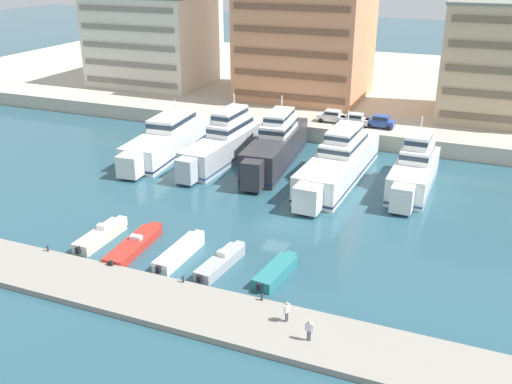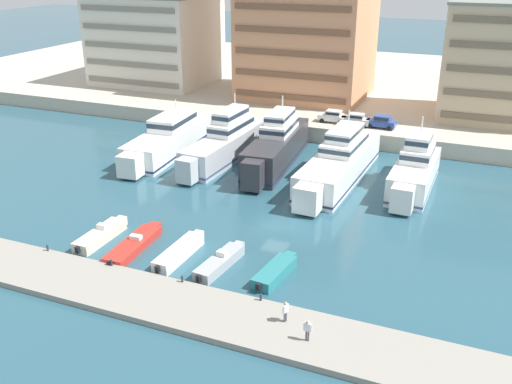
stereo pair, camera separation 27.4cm
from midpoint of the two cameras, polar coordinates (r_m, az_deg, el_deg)
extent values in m
plane|color=#285160|center=(57.07, 1.85, -3.25)|extent=(400.00, 400.00, 0.00)
cube|color=#BCB29E|center=(113.88, 13.02, 10.13)|extent=(180.00, 70.00, 2.25)
cube|color=gray|center=(43.96, -5.85, -11.70)|extent=(120.00, 5.89, 0.51)
cube|color=white|center=(78.04, -8.86, 5.03)|extent=(6.05, 18.53, 3.14)
cube|color=white|center=(69.60, -12.59, 2.60)|extent=(2.78, 2.56, 2.67)
cube|color=#192347|center=(78.35, -8.81, 4.32)|extent=(6.11, 18.72, 0.24)
cube|color=white|center=(78.51, -8.52, 7.03)|extent=(4.25, 7.90, 1.76)
cube|color=#233342|center=(78.46, -8.53, 7.15)|extent=(4.30, 7.98, 0.63)
cylinder|color=silver|center=(79.04, -8.23, 8.49)|extent=(0.16, 0.16, 1.80)
cube|color=white|center=(86.48, -6.00, 6.46)|extent=(4.10, 1.18, 0.20)
cube|color=silver|center=(74.73, -3.12, 4.55)|extent=(4.58, 18.27, 3.34)
cube|color=silver|center=(66.58, -7.06, 2.15)|extent=(2.20, 2.02, 2.84)
cube|color=#334C7F|center=(75.08, -3.10, 3.77)|extent=(4.63, 18.45, 0.24)
cube|color=white|center=(75.16, -2.68, 6.62)|extent=(3.32, 7.73, 1.54)
cube|color=#233342|center=(75.12, -2.68, 6.73)|extent=(3.36, 7.81, 0.55)
cube|color=white|center=(74.75, -2.70, 7.73)|extent=(2.59, 6.03, 1.49)
cube|color=#233342|center=(74.71, -2.70, 7.84)|extent=(2.62, 6.09, 0.54)
cylinder|color=silver|center=(75.33, -2.32, 9.15)|extent=(0.16, 0.16, 1.80)
cube|color=silver|center=(83.10, -0.07, 5.94)|extent=(3.32, 1.03, 0.20)
cube|color=#333338|center=(72.72, 1.90, 4.28)|extent=(5.54, 17.92, 3.90)
cube|color=#333338|center=(63.90, -0.48, 1.71)|extent=(2.42, 2.23, 3.31)
cube|color=#192347|center=(73.13, 1.89, 3.34)|extent=(5.60, 18.10, 0.24)
cube|color=white|center=(73.14, 2.22, 6.58)|extent=(3.80, 7.65, 1.44)
cube|color=#233342|center=(73.10, 2.22, 6.69)|extent=(3.85, 7.73, 0.52)
cube|color=white|center=(72.78, 2.23, 7.58)|extent=(2.97, 5.97, 1.21)
cube|color=#233342|center=(72.74, 2.23, 7.67)|extent=(3.00, 6.03, 0.44)
cylinder|color=silver|center=(73.44, 2.48, 8.93)|extent=(0.16, 0.16, 1.80)
cube|color=#333338|center=(81.53, 3.68, 5.67)|extent=(3.56, 1.18, 0.20)
cube|color=white|center=(68.64, 8.19, 2.63)|extent=(5.60, 19.98, 3.27)
cube|color=white|center=(58.87, 5.07, -0.64)|extent=(2.73, 2.50, 2.78)
cube|color=#192347|center=(69.01, 8.14, 1.80)|extent=(5.65, 20.18, 0.24)
cube|color=white|center=(69.24, 8.66, 4.82)|extent=(4.07, 8.46, 1.39)
cube|color=#233342|center=(69.19, 8.67, 4.93)|extent=(4.13, 8.55, 0.50)
cube|color=white|center=(68.84, 8.73, 5.87)|extent=(3.18, 6.60, 1.28)
cube|color=#233342|center=(68.80, 8.73, 5.97)|extent=(3.22, 6.67, 0.46)
cylinder|color=silver|center=(69.57, 9.10, 7.35)|extent=(0.16, 0.16, 1.80)
cube|color=white|center=(78.34, 10.38, 4.48)|extent=(4.11, 1.07, 0.20)
cube|color=white|center=(67.58, 15.38, 1.66)|extent=(4.29, 13.35, 3.20)
cube|color=white|center=(60.56, 14.28, -0.64)|extent=(2.28, 2.08, 2.72)
cube|color=#334C7F|center=(67.94, 15.29, 0.84)|extent=(4.33, 13.49, 0.24)
cube|color=white|center=(67.73, 15.71, 3.80)|extent=(3.27, 5.63, 1.52)
cube|color=#233342|center=(67.68, 15.73, 3.92)|extent=(3.31, 5.69, 0.55)
cube|color=white|center=(67.27, 15.85, 5.03)|extent=(2.55, 4.39, 1.52)
cube|color=#233342|center=(67.23, 15.86, 5.15)|extent=(2.58, 4.44, 0.55)
cylinder|color=silver|center=(67.61, 16.10, 6.56)|extent=(0.16, 0.16, 1.80)
cube|color=white|center=(74.46, 16.16, 2.95)|extent=(3.48, 0.95, 0.20)
cube|color=beige|center=(55.60, -15.45, -4.28)|extent=(1.70, 6.18, 1.03)
cube|color=beige|center=(58.03, -13.45, -2.88)|extent=(0.93, 0.76, 0.88)
cube|color=silver|center=(55.59, -15.25, -3.39)|extent=(0.93, 0.60, 0.49)
cube|color=#283847|center=(55.75, -15.09, -3.20)|extent=(0.84, 0.08, 0.30)
cube|color=black|center=(53.31, -17.55, -5.59)|extent=(0.36, 0.28, 0.60)
cube|color=red|center=(53.38, -12.30, -5.28)|extent=(2.40, 7.49, 0.80)
cube|color=red|center=(56.49, -10.21, -3.46)|extent=(1.14, 0.95, 0.68)
cube|color=silver|center=(53.53, -12.05, -4.47)|extent=(1.12, 0.66, 0.38)
cube|color=#283847|center=(53.71, -11.91, -4.28)|extent=(0.99, 0.14, 0.23)
cube|color=black|center=(50.49, -14.55, -7.05)|extent=(0.38, 0.30, 0.60)
cube|color=white|center=(51.19, -7.84, -6.05)|extent=(1.70, 6.53, 1.07)
cube|color=white|center=(53.87, -5.89, -4.40)|extent=(0.87, 0.72, 0.91)
cube|color=black|center=(48.64, -9.94, -7.65)|extent=(0.37, 0.29, 0.60)
cube|color=#9EA3A8|center=(49.41, -3.78, -7.09)|extent=(2.17, 6.20, 0.95)
cube|color=#9EA3A8|center=(51.90, -1.83, -5.48)|extent=(0.92, 0.78, 0.81)
cube|color=silver|center=(49.40, -3.52, -6.16)|extent=(0.91, 0.68, 0.45)
cube|color=#283847|center=(49.57, -3.36, -5.95)|extent=(0.78, 0.16, 0.27)
cube|color=black|center=(47.03, -5.87, -8.64)|extent=(0.39, 0.32, 0.60)
cube|color=teal|center=(47.96, 1.76, -8.05)|extent=(2.27, 5.40, 0.95)
cube|color=teal|center=(50.26, 3.32, -6.53)|extent=(1.00, 0.85, 0.80)
cube|color=black|center=(45.77, 0.14, -9.47)|extent=(0.39, 0.32, 0.60)
cube|color=white|center=(84.08, 7.48, 7.40)|extent=(4.13, 1.79, 0.80)
cube|color=white|center=(83.85, 7.60, 7.88)|extent=(2.13, 1.60, 0.68)
cube|color=#1E2833|center=(83.85, 7.60, 7.88)|extent=(2.09, 1.62, 0.37)
cylinder|color=black|center=(83.77, 6.41, 7.11)|extent=(0.64, 0.23, 0.64)
cylinder|color=black|center=(85.34, 6.75, 7.39)|extent=(0.64, 0.23, 0.64)
cylinder|color=black|center=(83.05, 8.19, 6.88)|extent=(0.64, 0.23, 0.64)
cylinder|color=black|center=(84.63, 8.51, 7.17)|extent=(0.64, 0.23, 0.64)
cube|color=#B7BCC1|center=(82.84, 9.68, 7.04)|extent=(4.10, 1.71, 0.80)
cube|color=#B7BCC1|center=(82.62, 9.82, 7.52)|extent=(2.10, 1.56, 0.68)
cube|color=#1E2833|center=(82.62, 9.82, 7.52)|extent=(2.06, 1.58, 0.37)
cylinder|color=black|center=(82.44, 8.61, 6.74)|extent=(0.64, 0.22, 0.64)
cylinder|color=black|center=(84.03, 8.90, 7.03)|extent=(0.64, 0.22, 0.64)
cylinder|color=black|center=(81.89, 10.45, 6.51)|extent=(0.64, 0.22, 0.64)
cylinder|color=black|center=(83.49, 10.71, 6.80)|extent=(0.64, 0.22, 0.64)
cube|color=#28428E|center=(82.49, 12.20, 6.78)|extent=(4.19, 1.93, 0.80)
cube|color=#28428E|center=(82.26, 12.34, 7.26)|extent=(2.19, 1.68, 0.68)
cube|color=#1E2833|center=(82.26, 12.34, 7.26)|extent=(2.14, 1.69, 0.37)
cylinder|color=black|center=(82.10, 11.11, 6.50)|extent=(0.65, 0.26, 0.64)
cylinder|color=black|center=(83.69, 11.42, 6.79)|extent=(0.65, 0.26, 0.64)
cylinder|color=black|center=(81.52, 12.95, 6.23)|extent=(0.65, 0.26, 0.64)
cylinder|color=black|center=(83.12, 13.22, 6.52)|extent=(0.65, 0.26, 0.64)
cube|color=silver|center=(111.43, -10.19, 14.74)|extent=(20.34, 17.25, 15.54)
cube|color=gray|center=(105.31, -12.49, 10.66)|extent=(18.71, 0.24, 0.90)
cube|color=gray|center=(104.72, -12.63, 12.32)|extent=(18.71, 0.24, 0.90)
cube|color=gray|center=(104.23, -12.78, 14.00)|extent=(18.71, 0.24, 0.90)
cube|color=gray|center=(103.82, -12.94, 15.69)|extent=(18.71, 0.24, 0.90)
cube|color=gray|center=(103.51, -13.09, 17.39)|extent=(18.71, 0.24, 0.90)
cube|color=tan|center=(97.94, 5.04, 17.32)|extent=(20.01, 17.19, 27.08)
cube|color=brown|center=(91.71, 3.11, 9.49)|extent=(18.41, 0.24, 0.90)
cube|color=brown|center=(90.99, 3.16, 11.56)|extent=(18.41, 0.24, 0.90)
cube|color=brown|center=(90.39, 3.21, 13.67)|extent=(18.41, 0.24, 0.90)
cube|color=brown|center=(89.91, 3.26, 15.79)|extent=(18.41, 0.24, 0.90)
cube|color=brown|center=(89.56, 3.31, 17.94)|extent=(18.41, 0.24, 0.90)
cube|color=#6D5F4B|center=(85.81, 23.62, 6.62)|extent=(17.60, 0.24, 0.90)
cube|color=#6D5F4B|center=(85.06, 23.97, 8.73)|extent=(17.60, 0.24, 0.90)
cylinder|color=#4C515B|center=(42.05, 2.97, -12.30)|extent=(0.13, 0.13, 0.81)
cylinder|color=#4C515B|center=(41.95, 2.81, -12.39)|extent=(0.13, 0.13, 0.81)
cube|color=silver|center=(41.59, 2.91, -11.54)|extent=(0.39, 0.50, 0.62)
cylinder|color=silver|center=(41.78, 3.18, -11.45)|extent=(0.10, 0.10, 0.62)
cylinder|color=silver|center=(41.45, 2.64, -11.74)|extent=(0.10, 0.10, 0.62)
sphere|color=tan|center=(41.35, 2.92, -11.05)|extent=(0.22, 0.22, 0.22)
cylinder|color=#4C515B|center=(40.37, 5.00, -14.06)|extent=(0.13, 0.13, 0.81)
cylinder|color=#4C515B|center=(40.32, 5.22, -14.12)|extent=(0.13, 0.13, 0.81)
cube|color=silver|center=(39.92, 5.15, -13.27)|extent=(0.46, 0.26, 0.62)
cylinder|color=silver|center=(40.03, 4.78, -13.23)|extent=(0.10, 0.10, 0.62)
cylinder|color=silver|center=(39.88, 5.52, -13.43)|extent=(0.10, 0.10, 0.62)
sphere|color=beige|center=(39.68, 5.17, -12.78)|extent=(0.22, 0.22, 0.22)
cylinder|color=#2D2D33|center=(54.29, -20.24, -5.36)|extent=(0.18, 0.18, 0.45)
sphere|color=#2D2D33|center=(54.16, -20.28, -5.09)|extent=(0.20, 0.20, 0.20)
cylinder|color=#2D2D33|center=(50.25, -14.35, -6.94)|extent=(0.18, 0.18, 0.45)
sphere|color=#2D2D33|center=(50.11, -14.38, -6.66)|extent=(0.20, 0.20, 0.20)
cylinder|color=#2D2D33|center=(46.86, -7.47, -8.69)|extent=(0.18, 0.18, 0.45)
sphere|color=#2D2D33|center=(46.71, -7.49, -8.39)|extent=(0.20, 0.20, 0.20)
cylinder|color=#2D2D33|center=(44.29, 0.41, -10.53)|extent=(0.18, 0.18, 0.45)
sphere|color=#2D2D33|center=(44.13, 0.41, -10.22)|extent=(0.20, 0.20, 0.20)
camera|label=1|loc=(0.14, -90.14, -0.06)|focal=40.00mm
camera|label=2|loc=(0.14, 89.86, 0.06)|focal=40.00mm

